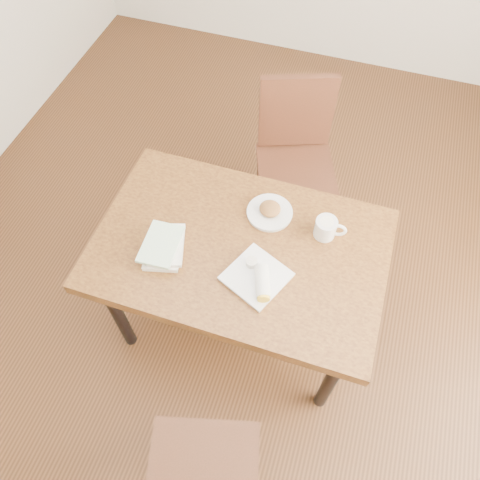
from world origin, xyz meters
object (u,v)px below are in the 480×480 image
(table, at_px, (240,256))
(plate_burrito, at_px, (258,278))
(chair_far, at_px, (295,151))
(book_stack, at_px, (164,246))
(coffee_mug, at_px, (327,228))
(plate_scone, at_px, (270,211))

(table, height_order, plate_burrito, plate_burrito)
(chair_far, height_order, book_stack, chair_far)
(table, relative_size, book_stack, 4.95)
(chair_far, xyz_separation_m, coffee_mug, (0.28, -0.64, 0.25))
(coffee_mug, xyz_separation_m, book_stack, (-0.63, -0.29, -0.02))
(table, relative_size, coffee_mug, 8.98)
(coffee_mug, distance_m, plate_burrito, 0.38)
(book_stack, bearing_deg, plate_scone, 40.86)
(book_stack, bearing_deg, plate_burrito, -2.70)
(plate_scone, xyz_separation_m, plate_burrito, (0.05, -0.34, 0.00))
(table, height_order, coffee_mug, coffee_mug)
(plate_scone, distance_m, coffee_mug, 0.26)
(chair_far, bearing_deg, plate_burrito, -86.08)
(coffee_mug, bearing_deg, plate_scone, 173.09)
(coffee_mug, height_order, book_stack, coffee_mug)
(plate_scone, bearing_deg, plate_burrito, -81.81)
(table, height_order, chair_far, chair_far)
(table, xyz_separation_m, chair_far, (0.06, 0.82, -0.12))
(table, bearing_deg, book_stack, -158.79)
(chair_far, distance_m, plate_scone, 0.65)
(plate_scone, relative_size, plate_burrito, 0.69)
(coffee_mug, distance_m, book_stack, 0.70)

